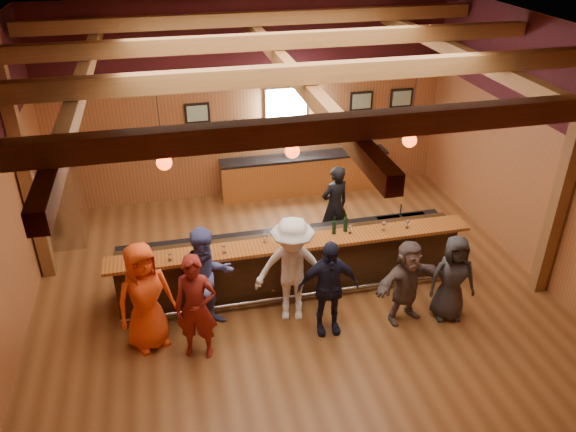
{
  "coord_description": "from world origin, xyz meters",
  "views": [
    {
      "loc": [
        -1.94,
        -8.03,
        6.16
      ],
      "look_at": [
        0.0,
        0.3,
        1.35
      ],
      "focal_mm": 35.0,
      "sensor_mm": 36.0,
      "label": 1
    }
  ],
  "objects_px": {
    "customer_redvest": "(196,308)",
    "bottle_a": "(334,227)",
    "customer_denim": "(207,280)",
    "ice_bucket": "(304,231)",
    "customer_white": "(292,270)",
    "bar_counter": "(291,260)",
    "stainless_fridge": "(62,203)",
    "customer_navy": "(328,288)",
    "customer_brown": "(407,282)",
    "back_bar_cabinet": "(305,174)",
    "customer_orange": "(145,297)",
    "customer_dark": "(452,278)",
    "bartender": "(335,205)"
  },
  "relations": [
    {
      "from": "stainless_fridge",
      "to": "bottle_a",
      "type": "relative_size",
      "value": 5.45
    },
    {
      "from": "customer_denim",
      "to": "customer_brown",
      "type": "xyz_separation_m",
      "value": [
        3.18,
        -0.55,
        -0.18
      ]
    },
    {
      "from": "customer_white",
      "to": "bottle_a",
      "type": "height_order",
      "value": "customer_white"
    },
    {
      "from": "customer_white",
      "to": "ice_bucket",
      "type": "bearing_deg",
      "value": 76.74
    },
    {
      "from": "bar_counter",
      "to": "bottle_a",
      "type": "relative_size",
      "value": 19.06
    },
    {
      "from": "customer_denim",
      "to": "bartender",
      "type": "distance_m",
      "value": 3.43
    },
    {
      "from": "stainless_fridge",
      "to": "customer_navy",
      "type": "relative_size",
      "value": 1.07
    },
    {
      "from": "stainless_fridge",
      "to": "customer_white",
      "type": "distance_m",
      "value": 5.17
    },
    {
      "from": "customer_denim",
      "to": "bottle_a",
      "type": "xyz_separation_m",
      "value": [
        2.27,
        0.61,
        0.31
      ]
    },
    {
      "from": "bar_counter",
      "to": "customer_navy",
      "type": "bearing_deg",
      "value": -78.37
    },
    {
      "from": "bar_counter",
      "to": "customer_denim",
      "type": "bearing_deg",
      "value": -151.91
    },
    {
      "from": "customer_denim",
      "to": "customer_redvest",
      "type": "bearing_deg",
      "value": -130.47
    },
    {
      "from": "bar_counter",
      "to": "ice_bucket",
      "type": "relative_size",
      "value": 27.01
    },
    {
      "from": "customer_orange",
      "to": "customer_brown",
      "type": "relative_size",
      "value": 1.22
    },
    {
      "from": "bar_counter",
      "to": "customer_orange",
      "type": "distance_m",
      "value": 2.77
    },
    {
      "from": "bottle_a",
      "to": "ice_bucket",
      "type": "bearing_deg",
      "value": 178.36
    },
    {
      "from": "customer_white",
      "to": "bottle_a",
      "type": "xyz_separation_m",
      "value": [
        0.91,
        0.7,
        0.29
      ]
    },
    {
      "from": "customer_white",
      "to": "customer_dark",
      "type": "xyz_separation_m",
      "value": [
        2.56,
        -0.57,
        -0.18
      ]
    },
    {
      "from": "stainless_fridge",
      "to": "customer_navy",
      "type": "distance_m",
      "value": 5.82
    },
    {
      "from": "customer_dark",
      "to": "bottle_a",
      "type": "relative_size",
      "value": 4.66
    },
    {
      "from": "bar_counter",
      "to": "customer_white",
      "type": "distance_m",
      "value": 1.03
    },
    {
      "from": "bar_counter",
      "to": "stainless_fridge",
      "type": "height_order",
      "value": "stainless_fridge"
    },
    {
      "from": "bar_counter",
      "to": "stainless_fridge",
      "type": "xyz_separation_m",
      "value": [
        -4.12,
        2.45,
        0.38
      ]
    },
    {
      "from": "back_bar_cabinet",
      "to": "ice_bucket",
      "type": "bearing_deg",
      "value": -104.89
    },
    {
      "from": "customer_orange",
      "to": "customer_white",
      "type": "relative_size",
      "value": 0.97
    },
    {
      "from": "bartender",
      "to": "bottle_a",
      "type": "relative_size",
      "value": 5.16
    },
    {
      "from": "customer_navy",
      "to": "customer_redvest",
      "type": "bearing_deg",
      "value": -173.68
    },
    {
      "from": "customer_redvest",
      "to": "customer_brown",
      "type": "distance_m",
      "value": 3.42
    },
    {
      "from": "customer_white",
      "to": "customer_redvest",
      "type": "bearing_deg",
      "value": -147.48
    },
    {
      "from": "customer_white",
      "to": "customer_brown",
      "type": "relative_size",
      "value": 1.26
    },
    {
      "from": "back_bar_cabinet",
      "to": "ice_bucket",
      "type": "relative_size",
      "value": 17.15
    },
    {
      "from": "customer_brown",
      "to": "bartender",
      "type": "relative_size",
      "value": 0.88
    },
    {
      "from": "stainless_fridge",
      "to": "customer_denim",
      "type": "xyz_separation_m",
      "value": [
        2.56,
        -3.28,
        0.02
      ]
    },
    {
      "from": "bar_counter",
      "to": "back_bar_cabinet",
      "type": "distance_m",
      "value": 3.76
    },
    {
      "from": "bar_counter",
      "to": "customer_denim",
      "type": "distance_m",
      "value": 1.81
    },
    {
      "from": "customer_brown",
      "to": "customer_denim",
      "type": "bearing_deg",
      "value": 156.3
    },
    {
      "from": "customer_redvest",
      "to": "bottle_a",
      "type": "relative_size",
      "value": 5.34
    },
    {
      "from": "customer_dark",
      "to": "bottle_a",
      "type": "distance_m",
      "value": 2.13
    },
    {
      "from": "customer_navy",
      "to": "customer_brown",
      "type": "bearing_deg",
      "value": 3.34
    },
    {
      "from": "customer_orange",
      "to": "bartender",
      "type": "distance_m",
      "value": 4.36
    },
    {
      "from": "customer_redvest",
      "to": "customer_white",
      "type": "xyz_separation_m",
      "value": [
        1.6,
        0.53,
        0.06
      ]
    },
    {
      "from": "stainless_fridge",
      "to": "ice_bucket",
      "type": "xyz_separation_m",
      "value": [
        4.3,
        -2.65,
        0.33
      ]
    },
    {
      "from": "customer_navy",
      "to": "bartender",
      "type": "distance_m",
      "value": 2.74
    },
    {
      "from": "customer_orange",
      "to": "customer_navy",
      "type": "xyz_separation_m",
      "value": [
        2.81,
        -0.32,
        -0.07
      ]
    },
    {
      "from": "customer_denim",
      "to": "ice_bucket",
      "type": "height_order",
      "value": "customer_denim"
    },
    {
      "from": "customer_dark",
      "to": "bottle_a",
      "type": "height_order",
      "value": "customer_dark"
    },
    {
      "from": "stainless_fridge",
      "to": "customer_redvest",
      "type": "distance_m",
      "value": 4.53
    },
    {
      "from": "customer_brown",
      "to": "customer_white",
      "type": "bearing_deg",
      "value": 151.75
    },
    {
      "from": "stainless_fridge",
      "to": "customer_orange",
      "type": "height_order",
      "value": "customer_orange"
    },
    {
      "from": "back_bar_cabinet",
      "to": "customer_white",
      "type": "relative_size",
      "value": 2.11
    }
  ]
}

